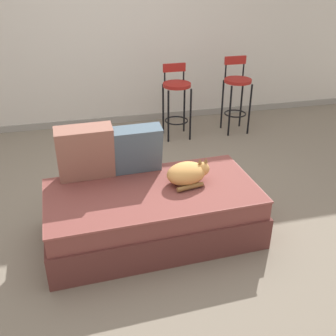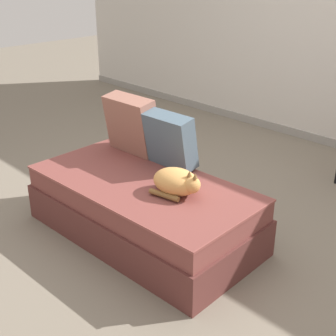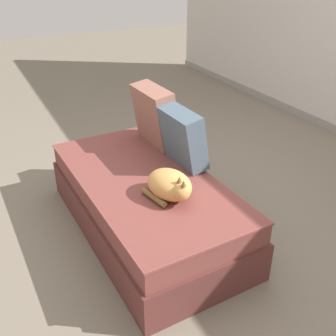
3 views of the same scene
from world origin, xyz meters
name	(u,v)px [view 3 (image 3 of 3)]	position (x,y,z in m)	size (l,w,h in m)	color
ground_plane	(194,214)	(0.00, 0.00, 0.00)	(16.00, 16.00, 0.00)	slate
couch	(146,203)	(0.00, -0.40, 0.22)	(1.69, 0.91, 0.43)	brown
throw_pillow_corner	(155,115)	(-0.47, -0.09, 0.66)	(0.45, 0.24, 0.46)	#936051
throw_pillow_middle	(183,138)	(-0.05, -0.08, 0.64)	(0.40, 0.22, 0.41)	#4C6070
cat	(170,185)	(0.30, -0.36, 0.52)	(0.37, 0.30, 0.20)	tan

